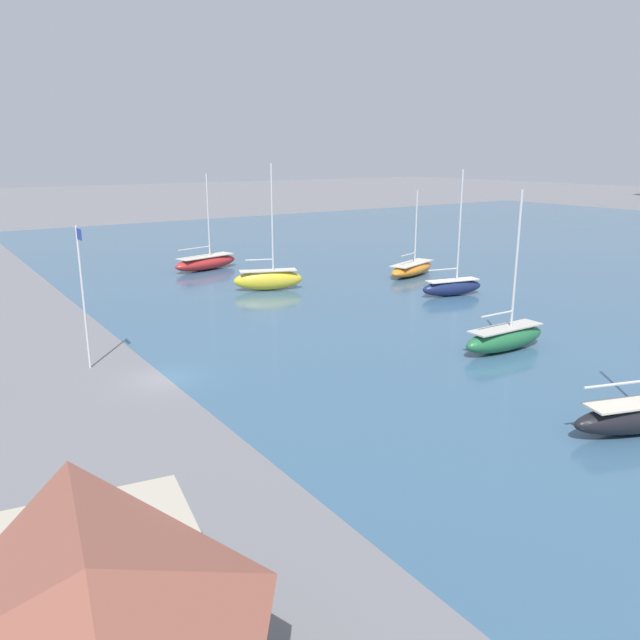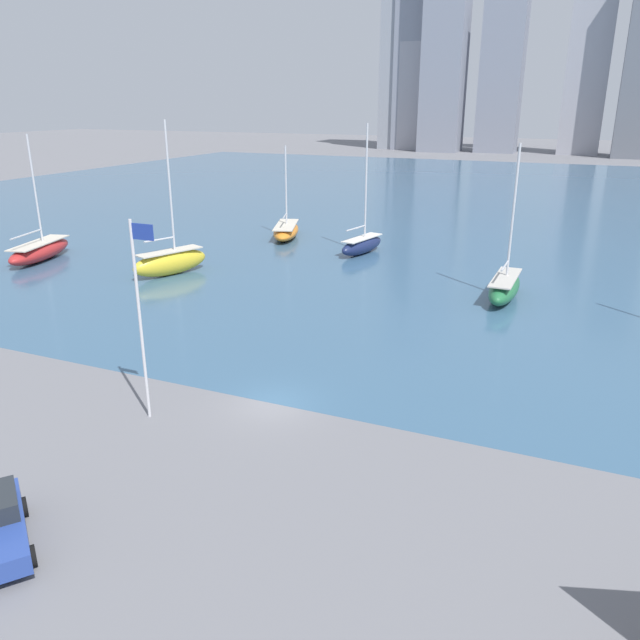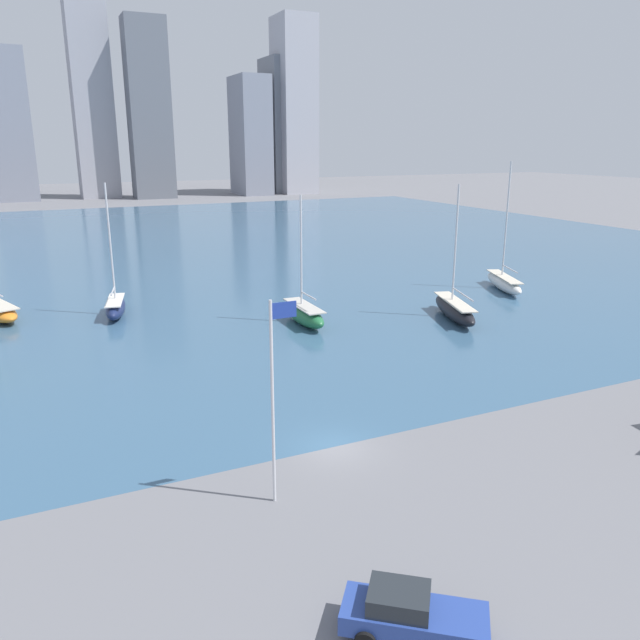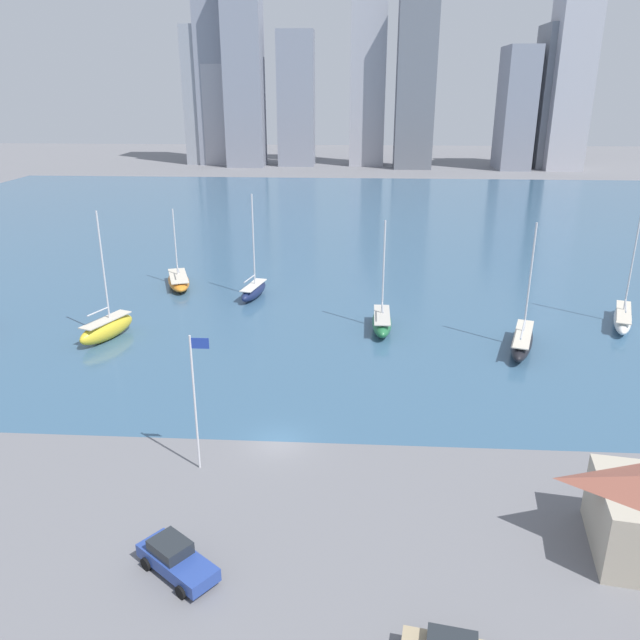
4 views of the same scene
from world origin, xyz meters
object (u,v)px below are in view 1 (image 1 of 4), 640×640
object	(u,v)px
flag_pole	(83,292)
sailboat_yellow	(268,279)
sailboat_orange	(412,268)
sailboat_red	(206,262)
sailboat_navy	(452,286)
sailboat_green	(505,337)

from	to	relation	value
flag_pole	sailboat_yellow	size ratio (longest dim) A/B	0.74
sailboat_orange	sailboat_red	bearing A→B (deg)	-151.97
sailboat_orange	sailboat_yellow	distance (m)	17.97
flag_pole	sailboat_red	xyz separation A→B (m)	(-29.17, 21.17, -4.26)
sailboat_navy	sailboat_green	xyz separation A→B (m)	(14.98, -9.90, 0.02)
flag_pole	sailboat_orange	world-z (taller)	sailboat_orange
sailboat_navy	sailboat_yellow	distance (m)	18.76
sailboat_orange	flag_pole	bearing A→B (deg)	-92.28
sailboat_green	sailboat_red	bearing A→B (deg)	-172.72
sailboat_orange	sailboat_green	world-z (taller)	sailboat_green
sailboat_navy	sailboat_red	size ratio (longest dim) A/B	1.07
flag_pole	sailboat_orange	bearing A→B (deg)	107.45
sailboat_navy	sailboat_yellow	size ratio (longest dim) A/B	0.96
flag_pole	sailboat_yellow	xyz separation A→B (m)	(-14.73, 21.78, -4.02)
sailboat_orange	sailboat_navy	world-z (taller)	sailboat_navy
sailboat_orange	sailboat_yellow	bearing A→B (deg)	-117.04
sailboat_navy	sailboat_yellow	world-z (taller)	sailboat_yellow
sailboat_orange	sailboat_yellow	size ratio (longest dim) A/B	0.76
sailboat_yellow	sailboat_orange	bearing A→B (deg)	103.78
sailboat_navy	sailboat_green	bearing A→B (deg)	-21.38
sailboat_yellow	sailboat_red	world-z (taller)	sailboat_yellow
flag_pole	sailboat_yellow	distance (m)	26.60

